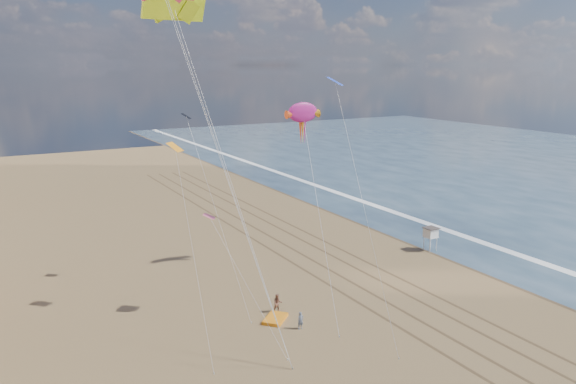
{
  "coord_description": "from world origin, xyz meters",
  "views": [
    {
      "loc": [
        -30.79,
        -20.71,
        21.63
      ],
      "look_at": [
        -4.57,
        26.0,
        9.5
      ],
      "focal_mm": 35.0,
      "sensor_mm": 36.0,
      "label": 1
    }
  ],
  "objects_px": {
    "grounded_kite": "(275,319)",
    "lifeguard_stand": "(431,233)",
    "show_kite": "(303,113)",
    "kite_flyer_a": "(301,321)",
    "kite_flyer_b": "(278,303)"
  },
  "relations": [
    {
      "from": "lifeguard_stand",
      "to": "show_kite",
      "type": "bearing_deg",
      "value": 167.0
    },
    {
      "from": "grounded_kite",
      "to": "show_kite",
      "type": "xyz_separation_m",
      "value": [
        9.36,
        11.23,
        16.58
      ]
    },
    {
      "from": "lifeguard_stand",
      "to": "kite_flyer_b",
      "type": "relative_size",
      "value": 1.63
    },
    {
      "from": "kite_flyer_a",
      "to": "show_kite",
      "type": "bearing_deg",
      "value": 58.13
    },
    {
      "from": "grounded_kite",
      "to": "show_kite",
      "type": "relative_size",
      "value": 0.11
    },
    {
      "from": "lifeguard_stand",
      "to": "kite_flyer_a",
      "type": "height_order",
      "value": "lifeguard_stand"
    },
    {
      "from": "lifeguard_stand",
      "to": "kite_flyer_a",
      "type": "relative_size",
      "value": 1.86
    },
    {
      "from": "lifeguard_stand",
      "to": "show_kite",
      "type": "relative_size",
      "value": 0.12
    },
    {
      "from": "grounded_kite",
      "to": "lifeguard_stand",
      "type": "bearing_deg",
      "value": -25.93
    },
    {
      "from": "grounded_kite",
      "to": "kite_flyer_a",
      "type": "height_order",
      "value": "kite_flyer_a"
    },
    {
      "from": "grounded_kite",
      "to": "kite_flyer_b",
      "type": "relative_size",
      "value": 1.45
    },
    {
      "from": "show_kite",
      "to": "kite_flyer_a",
      "type": "height_order",
      "value": "show_kite"
    },
    {
      "from": "lifeguard_stand",
      "to": "show_kite",
      "type": "height_order",
      "value": "show_kite"
    },
    {
      "from": "show_kite",
      "to": "kite_flyer_a",
      "type": "relative_size",
      "value": 15.69
    },
    {
      "from": "show_kite",
      "to": "kite_flyer_b",
      "type": "height_order",
      "value": "show_kite"
    }
  ]
}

